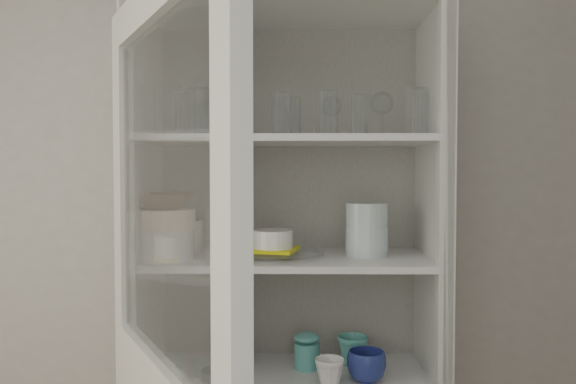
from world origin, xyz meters
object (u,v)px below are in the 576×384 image
at_px(terracotta_bowl, 162,201).
at_px(yellow_trivet, 272,249).
at_px(white_canister, 231,350).
at_px(mug_blue, 366,366).
at_px(teal_jar, 307,353).
at_px(glass_platter, 272,254).
at_px(plate_stack_back, 174,236).
at_px(plate_stack_front, 162,244).
at_px(mug_white, 330,372).
at_px(pantry_cabinet, 288,343).
at_px(cream_bowl, 162,219).
at_px(grey_bowl_stack, 367,230).
at_px(mug_teal, 353,350).
at_px(measuring_cups, 216,376).
at_px(goblet_3, 382,113).
at_px(goblet_2, 332,116).
at_px(white_ramekin, 272,239).
at_px(goblet_0, 214,114).
at_px(goblet_1, 234,114).

xyz_separation_m(terracotta_bowl, yellow_trivet, (0.36, 0.05, -0.17)).
bearing_deg(yellow_trivet, white_canister, 159.93).
relative_size(mug_blue, teal_jar, 1.18).
bearing_deg(glass_platter, plate_stack_back, 160.74).
bearing_deg(glass_platter, terracotta_bowl, -172.59).
distance_m(plate_stack_front, glass_platter, 0.36).
height_order(mug_blue, mug_white, mug_blue).
relative_size(pantry_cabinet, cream_bowl, 9.80).
relative_size(yellow_trivet, grey_bowl_stack, 0.87).
xyz_separation_m(mug_teal, measuring_cups, (-0.46, -0.16, -0.03)).
bearing_deg(cream_bowl, grey_bowl_stack, 5.95).
distance_m(glass_platter, mug_blue, 0.48).
xyz_separation_m(cream_bowl, grey_bowl_stack, (0.68, 0.07, -0.04)).
xyz_separation_m(goblet_3, plate_stack_front, (-0.74, -0.20, -0.44)).
relative_size(plate_stack_front, teal_jar, 1.91).
relative_size(measuring_cups, white_canister, 0.72).
xyz_separation_m(pantry_cabinet, goblet_2, (0.15, 0.02, 0.80)).
xyz_separation_m(glass_platter, mug_blue, (0.31, -0.05, -0.36)).
xyz_separation_m(measuring_cups, white_canister, (0.03, 0.12, 0.05)).
xyz_separation_m(goblet_3, yellow_trivet, (-0.39, -0.15, -0.47)).
height_order(teal_jar, measuring_cups, teal_jar).
relative_size(plate_stack_front, white_ramekin, 1.48).
bearing_deg(glass_platter, goblet_0, 145.23).
xyz_separation_m(goblet_2, glass_platter, (-0.21, -0.12, -0.47)).
bearing_deg(mug_white, white_canister, 163.40).
distance_m(goblet_3, mug_blue, 0.87).
height_order(cream_bowl, grey_bowl_stack, grey_bowl_stack).
distance_m(cream_bowl, teal_jar, 0.68).
bearing_deg(glass_platter, white_canister, 159.93).
bearing_deg(mug_white, measuring_cups, -177.59).
xyz_separation_m(goblet_0, plate_stack_front, (-0.14, -0.20, -0.44)).
height_order(plate_stack_back, white_canister, plate_stack_back).
bearing_deg(mug_white, goblet_3, 58.22).
relative_size(mug_white, measuring_cups, 0.99).
xyz_separation_m(grey_bowl_stack, mug_white, (-0.13, -0.12, -0.45)).
relative_size(cream_bowl, white_canister, 1.61).
height_order(goblet_1, plate_stack_front, goblet_1).
xyz_separation_m(plate_stack_back, mug_white, (0.54, -0.22, -0.41)).
bearing_deg(white_ramekin, teal_jar, 29.49).
relative_size(yellow_trivet, white_ramekin, 1.13).
relative_size(cream_bowl, mug_blue, 1.68).
xyz_separation_m(glass_platter, measuring_cups, (-0.18, -0.06, -0.39)).
height_order(goblet_0, goblet_3, same).
bearing_deg(white_canister, mug_white, -23.91).
distance_m(goblet_3, yellow_trivet, 0.63).
height_order(pantry_cabinet, goblet_0, pantry_cabinet).
bearing_deg(measuring_cups, goblet_0, 98.69).
xyz_separation_m(goblet_0, grey_bowl_stack, (0.53, -0.12, -0.40)).
bearing_deg(cream_bowl, terracotta_bowl, 0.00).
height_order(goblet_0, cream_bowl, goblet_0).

